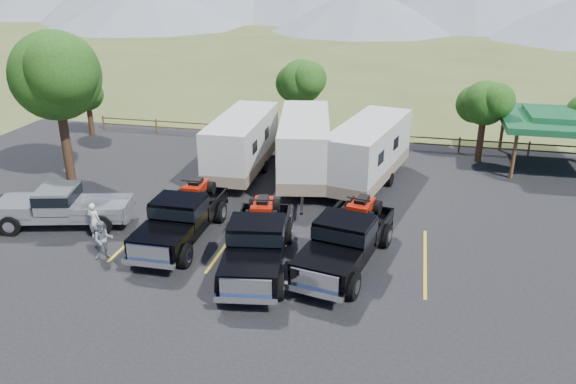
% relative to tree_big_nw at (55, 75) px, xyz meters
% --- Properties ---
extents(ground, '(320.00, 320.00, 0.00)m').
position_rel_tree_big_nw_xyz_m(ground, '(12.55, -9.03, -5.60)').
color(ground, '#455022').
rests_on(ground, ground).
extents(asphalt_lot, '(44.00, 34.00, 0.04)m').
position_rel_tree_big_nw_xyz_m(asphalt_lot, '(12.55, -6.03, -5.58)').
color(asphalt_lot, black).
rests_on(asphalt_lot, ground).
extents(stall_lines, '(12.12, 5.50, 0.01)m').
position_rel_tree_big_nw_xyz_m(stall_lines, '(12.55, -5.03, -5.55)').
color(stall_lines, gold).
rests_on(stall_lines, asphalt_lot).
extents(tree_big_nw, '(5.54, 5.18, 7.84)m').
position_rel_tree_big_nw_xyz_m(tree_big_nw, '(0.00, 0.00, 0.00)').
color(tree_big_nw, '#311E13').
rests_on(tree_big_nw, ground).
extents(tree_ne_a, '(3.11, 2.92, 4.76)m').
position_rel_tree_big_nw_xyz_m(tree_ne_a, '(21.52, 7.99, -2.11)').
color(tree_ne_a, '#311E13').
rests_on(tree_ne_a, ground).
extents(tree_north, '(3.46, 3.24, 5.25)m').
position_rel_tree_big_nw_xyz_m(tree_north, '(10.52, 9.99, -1.76)').
color(tree_north, '#311E13').
rests_on(tree_north, ground).
extents(tree_nw_small, '(2.59, 2.43, 3.85)m').
position_rel_tree_big_nw_xyz_m(tree_nw_small, '(-3.48, 7.99, -2.81)').
color(tree_nw_small, '#311E13').
rests_on(tree_nw_small, ground).
extents(rail_fence, '(36.12, 0.12, 1.00)m').
position_rel_tree_big_nw_xyz_m(rail_fence, '(14.55, 9.47, -4.99)').
color(rail_fence, brown).
rests_on(rail_fence, ground).
extents(pavilion, '(6.20, 6.20, 3.22)m').
position_rel_tree_big_nw_xyz_m(pavilion, '(25.55, 7.97, -2.81)').
color(pavilion, brown).
rests_on(pavilion, ground).
extents(rig_left, '(2.31, 6.44, 2.15)m').
position_rel_tree_big_nw_xyz_m(rig_left, '(8.64, -5.25, -4.52)').
color(rig_left, black).
rests_on(rig_left, asphalt_lot).
extents(rig_center, '(3.08, 6.81, 2.19)m').
position_rel_tree_big_nw_xyz_m(rig_center, '(12.31, -6.73, -4.50)').
color(rig_center, black).
rests_on(rig_center, asphalt_lot).
extents(rig_right, '(3.39, 6.89, 2.21)m').
position_rel_tree_big_nw_xyz_m(rig_right, '(15.55, -5.82, -4.49)').
color(rig_right, black).
rests_on(rig_right, asphalt_lot).
extents(trailer_left, '(2.57, 9.23, 3.21)m').
position_rel_tree_big_nw_xyz_m(trailer_left, '(8.73, 2.98, -3.88)').
color(trailer_left, silver).
rests_on(trailer_left, asphalt_lot).
extents(trailer_center, '(3.85, 9.76, 3.38)m').
position_rel_tree_big_nw_xyz_m(trailer_center, '(12.18, 2.87, -3.79)').
color(trailer_center, silver).
rests_on(trailer_center, asphalt_lot).
extents(trailer_right, '(4.08, 9.51, 3.30)m').
position_rel_tree_big_nw_xyz_m(trailer_right, '(15.53, 2.78, -3.83)').
color(trailer_right, silver).
rests_on(trailer_right, asphalt_lot).
extents(pickup_silver, '(6.29, 3.33, 1.80)m').
position_rel_tree_big_nw_xyz_m(pickup_silver, '(3.05, -5.20, -4.62)').
color(pickup_silver, '#94969C').
rests_on(pickup_silver, asphalt_lot).
extents(person_a, '(0.59, 0.40, 1.56)m').
position_rel_tree_big_nw_xyz_m(person_a, '(5.00, -5.97, -4.78)').
color(person_a, silver).
rests_on(person_a, asphalt_lot).
extents(person_b, '(0.96, 0.91, 1.56)m').
position_rel_tree_big_nw_xyz_m(person_b, '(6.29, -7.49, -4.77)').
color(person_b, slate).
rests_on(person_b, asphalt_lot).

